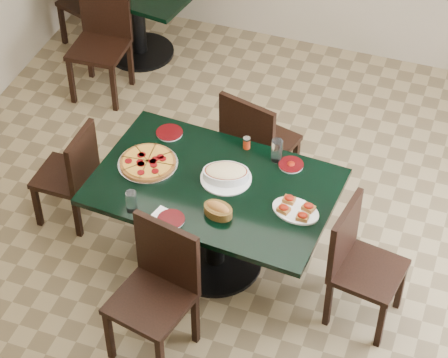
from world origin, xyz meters
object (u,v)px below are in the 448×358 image
(chair_near, at_px, (158,284))
(back_chair_near, at_px, (102,35))
(back_table, at_px, (137,4))
(chair_far, at_px, (255,141))
(chair_right, at_px, (358,259))
(bruschetta_platter, at_px, (296,209))
(pepperoni_pizza, at_px, (148,162))
(lasagna_casserole, at_px, (226,174))
(bread_basket, at_px, (218,210))
(chair_left, at_px, (72,172))
(main_table, at_px, (214,204))

(chair_near, bearing_deg, back_chair_near, 134.44)
(back_table, distance_m, chair_far, 2.12)
(chair_near, distance_m, chair_right, 1.26)
(chair_right, height_order, bruschetta_platter, chair_right)
(back_chair_near, height_order, pepperoni_pizza, back_chair_near)
(pepperoni_pizza, xyz_separation_m, lasagna_casserole, (0.54, 0.04, 0.03))
(lasagna_casserole, xyz_separation_m, bread_basket, (0.06, -0.32, -0.01))
(chair_left, height_order, pepperoni_pizza, chair_left)
(main_table, height_order, chair_right, chair_right)
(lasagna_casserole, distance_m, bread_basket, 0.33)
(chair_near, height_order, bread_basket, chair_near)
(chair_right, height_order, bread_basket, chair_right)
(chair_right, height_order, back_chair_near, back_chair_near)
(pepperoni_pizza, height_order, lasagna_casserole, lasagna_casserole)
(back_table, height_order, bread_basket, bread_basket)
(back_table, bearing_deg, pepperoni_pizza, -55.26)
(chair_near, bearing_deg, main_table, 94.75)
(chair_right, bearing_deg, back_table, 56.93)
(back_table, relative_size, bruschetta_platter, 3.46)
(back_chair_near, xyz_separation_m, bruschetta_platter, (2.15, -1.68, 0.24))
(chair_far, distance_m, chair_right, 1.27)
(back_table, height_order, chair_left, chair_left)
(pepperoni_pizza, bearing_deg, bread_basket, -25.37)
(bread_basket, bearing_deg, chair_right, 22.59)
(chair_left, xyz_separation_m, bread_basket, (1.22, -0.33, 0.33))
(chair_far, xyz_separation_m, chair_left, (-1.14, -0.66, -0.08))
(main_table, height_order, chair_left, chair_left)
(chair_near, xyz_separation_m, pepperoni_pizza, (-0.39, 0.77, 0.23))
(back_table, distance_m, chair_left, 2.14)
(chair_far, xyz_separation_m, bruschetta_platter, (0.52, -0.81, 0.24))
(back_table, bearing_deg, chair_far, -33.79)
(chair_near, relative_size, chair_left, 1.17)
(lasagna_casserole, bearing_deg, bruschetta_platter, -30.65)
(chair_left, relative_size, bruschetta_platter, 2.31)
(lasagna_casserole, bearing_deg, chair_near, -115.97)
(chair_far, height_order, chair_near, chair_near)
(back_table, distance_m, bruschetta_platter, 3.07)
(main_table, xyz_separation_m, bread_basket, (0.12, -0.25, 0.22))
(back_table, xyz_separation_m, pepperoni_pizza, (1.04, -2.15, 0.24))
(chair_near, bearing_deg, pepperoni_pizza, 128.53)
(main_table, relative_size, chair_far, 1.70)
(back_table, bearing_deg, bruschetta_platter, -38.21)
(chair_far, relative_size, pepperoni_pizza, 2.37)
(back_table, relative_size, chair_right, 1.37)
(back_table, distance_m, bread_basket, 2.94)
(back_chair_near, relative_size, pepperoni_pizza, 2.36)
(main_table, relative_size, pepperoni_pizza, 4.03)
(chair_left, relative_size, lasagna_casserole, 2.39)
(main_table, distance_m, chair_left, 1.11)
(pepperoni_pizza, bearing_deg, chair_right, -5.22)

